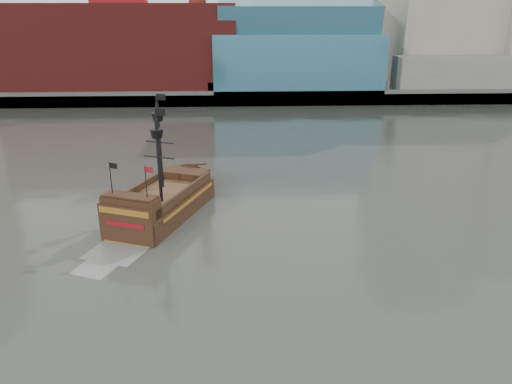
{
  "coord_description": "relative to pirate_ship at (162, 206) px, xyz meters",
  "views": [
    {
      "loc": [
        -1.43,
        -25.04,
        16.57
      ],
      "look_at": [
        0.03,
        8.5,
        4.0
      ],
      "focal_mm": 35.0,
      "sensor_mm": 36.0,
      "label": 1
    }
  ],
  "objects": [
    {
      "name": "seawall",
      "position": [
        7.6,
        48.81,
        0.33
      ],
      "size": [
        220.0,
        1.0,
        2.6
      ],
      "primitive_type": "cube",
      "color": "#4C4C49",
      "rests_on": "ground"
    },
    {
      "name": "ground",
      "position": [
        7.6,
        -13.69,
        -0.97
      ],
      "size": [
        400.0,
        400.0,
        0.0
      ],
      "primitive_type": "plane",
      "color": "#2A2D27",
      "rests_on": "ground"
    },
    {
      "name": "pirate_ship",
      "position": [
        0.0,
        0.0,
        0.0
      ],
      "size": [
        9.08,
        14.85,
        10.69
      ],
      "rotation": [
        0.0,
        0.0,
        -0.37
      ],
      "color": "black",
      "rests_on": "ground"
    },
    {
      "name": "promenade_far",
      "position": [
        7.6,
        78.31,
        0.03
      ],
      "size": [
        220.0,
        60.0,
        2.0
      ],
      "primitive_type": "cube",
      "color": "slate",
      "rests_on": "ground"
    }
  ]
}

